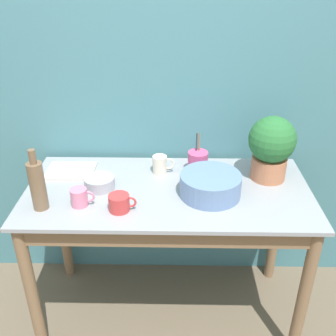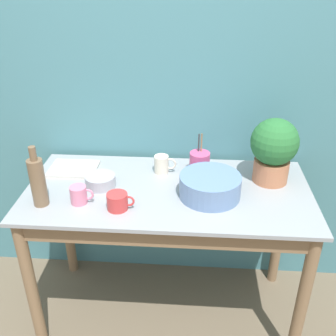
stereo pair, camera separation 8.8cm
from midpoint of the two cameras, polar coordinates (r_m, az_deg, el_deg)
The scene contains 11 objects.
wall_back at distance 2.18m, azimuth 1.92°, elevation 10.51°, with size 6.00×0.05×2.40m.
counter_table at distance 2.04m, azimuth 1.19°, elevation -7.30°, with size 1.43×0.69×0.84m.
potted_plant at distance 2.04m, azimuth 16.30°, elevation 2.75°, with size 0.24×0.24×0.34m.
bowl_wash_large at distance 1.90m, azimuth 7.43°, elevation -2.63°, with size 0.30×0.30×0.11m.
bottle_tall at distance 1.87m, azimuth -17.12°, elevation -1.86°, with size 0.07×0.07×0.30m.
mug_cream at distance 2.10m, azimuth 0.32°, elevation 0.54°, with size 0.11×0.08×0.10m.
mug_pink at distance 1.88m, azimuth -11.48°, elevation -3.84°, with size 0.11×0.08×0.09m.
mug_red at distance 1.81m, azimuth -5.93°, elevation -4.86°, with size 0.13×0.10×0.08m.
bowl_small_steel at distance 2.01m, azimuth -8.55°, elevation -1.85°, with size 0.15×0.15×0.06m.
utensil_cup at distance 2.10m, azimuth 5.80°, elevation 0.78°, with size 0.11×0.11×0.21m.
tray_board at distance 2.19m, azimuth -12.43°, elevation -0.12°, with size 0.25×0.19×0.02m.
Camera 2 is at (0.12, -1.33, 1.87)m, focal length 42.00 mm.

